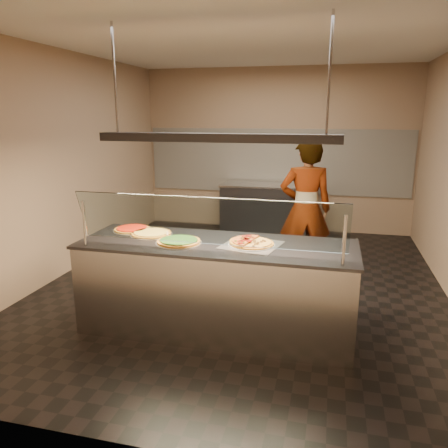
% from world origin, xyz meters
% --- Properties ---
extents(ground, '(5.00, 6.00, 0.02)m').
position_xyz_m(ground, '(0.00, 0.00, -0.01)').
color(ground, black).
rests_on(ground, ground).
extents(ceiling, '(5.00, 6.00, 0.02)m').
position_xyz_m(ceiling, '(0.00, 0.00, 3.01)').
color(ceiling, silver).
rests_on(ceiling, wall_back).
extents(wall_back, '(5.00, 0.02, 3.00)m').
position_xyz_m(wall_back, '(0.00, 3.01, 1.50)').
color(wall_back, '#967C61').
rests_on(wall_back, ground).
extents(wall_front, '(5.00, 0.02, 3.00)m').
position_xyz_m(wall_front, '(0.00, -3.01, 1.50)').
color(wall_front, '#967C61').
rests_on(wall_front, ground).
extents(wall_left, '(0.02, 6.00, 3.00)m').
position_xyz_m(wall_left, '(-2.51, 0.00, 1.50)').
color(wall_left, '#967C61').
rests_on(wall_left, ground).
extents(tile_band, '(4.90, 0.02, 1.20)m').
position_xyz_m(tile_band, '(0.00, 2.98, 1.30)').
color(tile_band, silver).
rests_on(tile_band, wall_back).
extents(serving_counter, '(2.74, 0.94, 0.93)m').
position_xyz_m(serving_counter, '(-0.03, -1.26, 0.47)').
color(serving_counter, '#B7B7BC').
rests_on(serving_counter, ground).
extents(sneeze_guard, '(2.50, 0.18, 0.54)m').
position_xyz_m(sneeze_guard, '(-0.03, -1.60, 1.23)').
color(sneeze_guard, '#B7B7BC').
rests_on(sneeze_guard, serving_counter).
extents(perforated_tray, '(0.61, 0.61, 0.01)m').
position_xyz_m(perforated_tray, '(0.32, -1.26, 0.94)').
color(perforated_tray, silver).
rests_on(perforated_tray, serving_counter).
extents(half_pizza_pepperoni, '(0.30, 0.46, 0.05)m').
position_xyz_m(half_pizza_pepperoni, '(0.22, -1.26, 0.96)').
color(half_pizza_pepperoni, '#8F581A').
rests_on(half_pizza_pepperoni, perforated_tray).
extents(half_pizza_sausage, '(0.30, 0.46, 0.04)m').
position_xyz_m(half_pizza_sausage, '(0.43, -1.26, 0.96)').
color(half_pizza_sausage, '#8F581A').
rests_on(half_pizza_sausage, perforated_tray).
extents(pizza_spinach, '(0.46, 0.46, 0.03)m').
position_xyz_m(pizza_spinach, '(-0.39, -1.35, 0.95)').
color(pizza_spinach, silver).
rests_on(pizza_spinach, serving_counter).
extents(pizza_cheese, '(0.44, 0.44, 0.03)m').
position_xyz_m(pizza_cheese, '(-0.77, -1.13, 0.94)').
color(pizza_cheese, silver).
rests_on(pizza_cheese, serving_counter).
extents(pizza_tomato, '(0.41, 0.41, 0.03)m').
position_xyz_m(pizza_tomato, '(-1.04, -1.02, 0.94)').
color(pizza_tomato, silver).
rests_on(pizza_tomato, serving_counter).
extents(pizza_spatula, '(0.24, 0.21, 0.02)m').
position_xyz_m(pizza_spatula, '(-0.52, -1.20, 0.96)').
color(pizza_spatula, '#B7B7BC').
rests_on(pizza_spatula, pizza_spinach).
extents(prep_table, '(1.68, 0.74, 0.93)m').
position_xyz_m(prep_table, '(-0.07, 2.55, 0.47)').
color(prep_table, '#37373C').
rests_on(prep_table, ground).
extents(worker, '(0.76, 0.57, 1.88)m').
position_xyz_m(worker, '(0.73, 0.48, 0.94)').
color(worker, '#2E2D36').
rests_on(worker, ground).
extents(heat_lamp_housing, '(2.30, 0.18, 0.08)m').
position_xyz_m(heat_lamp_housing, '(-0.03, -1.26, 1.95)').
color(heat_lamp_housing, '#37373C').
rests_on(heat_lamp_housing, ceiling).
extents(lamp_rod_left, '(0.02, 0.02, 1.01)m').
position_xyz_m(lamp_rod_left, '(-1.03, -1.26, 2.50)').
color(lamp_rod_left, '#B7B7BC').
rests_on(lamp_rod_left, ceiling).
extents(lamp_rod_right, '(0.02, 0.02, 1.01)m').
position_xyz_m(lamp_rod_right, '(0.97, -1.26, 2.50)').
color(lamp_rod_right, '#B7B7BC').
rests_on(lamp_rod_right, ceiling).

